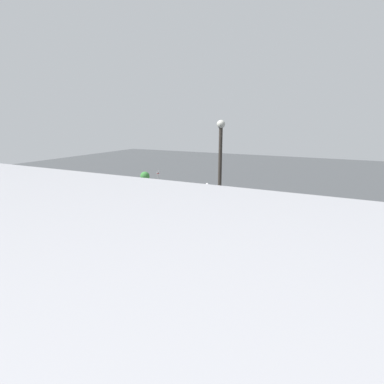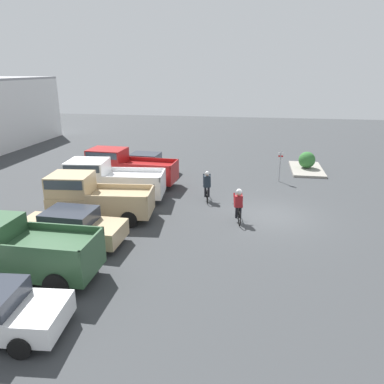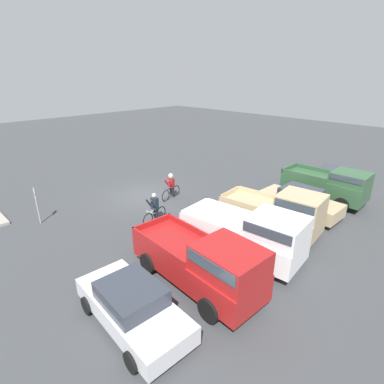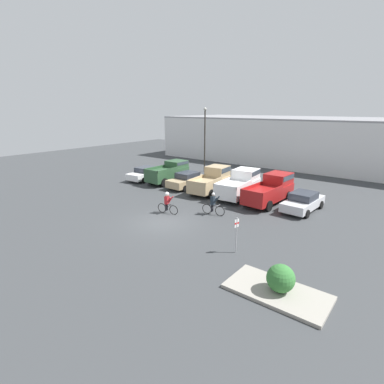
{
  "view_description": "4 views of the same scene",
  "coord_description": "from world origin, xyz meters",
  "px_view_note": "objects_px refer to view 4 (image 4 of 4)",
  "views": [
    {
      "loc": [
        -12.47,
        27.63,
        7.51
      ],
      "look_at": [
        -0.54,
        3.87,
        1.2
      ],
      "focal_mm": 28.0,
      "sensor_mm": 36.0,
      "label": 1
    },
    {
      "loc": [
        -17.86,
        0.98,
        7.0
      ],
      "look_at": [
        -0.54,
        3.87,
        1.2
      ],
      "focal_mm": 35.0,
      "sensor_mm": 36.0,
      "label": 2
    },
    {
      "loc": [
        10.45,
        14.82,
        7.41
      ],
      "look_at": [
        -0.54,
        3.87,
        1.2
      ],
      "focal_mm": 28.0,
      "sensor_mm": 36.0,
      "label": 3
    },
    {
      "loc": [
        13.4,
        -13.69,
        7.52
      ],
      "look_at": [
        -0.54,
        3.87,
        1.2
      ],
      "focal_mm": 28.0,
      "sensor_mm": 36.0,
      "label": 4
    }
  ],
  "objects_px": {
    "pickup_truck_0": "(169,172)",
    "sedan_1": "(188,180)",
    "pickup_truck_1": "(212,179)",
    "pickup_truck_3": "(271,189)",
    "lamppost": "(205,135)",
    "fire_lane_sign": "(236,231)",
    "sedan_2": "(303,202)",
    "cyclist_0": "(213,204)",
    "shrub": "(281,278)",
    "sedan_0": "(146,173)",
    "cyclist_1": "(167,202)",
    "pickup_truck_2": "(240,183)"
  },
  "relations": [
    {
      "from": "sedan_2",
      "to": "shrub",
      "type": "distance_m",
      "value": 11.6
    },
    {
      "from": "sedan_0",
      "to": "lamppost",
      "type": "height_order",
      "value": "lamppost"
    },
    {
      "from": "cyclist_0",
      "to": "sedan_2",
      "type": "bearing_deg",
      "value": 45.79
    },
    {
      "from": "pickup_truck_1",
      "to": "lamppost",
      "type": "height_order",
      "value": "lamppost"
    },
    {
      "from": "pickup_truck_0",
      "to": "shrub",
      "type": "distance_m",
      "value": 20.5
    },
    {
      "from": "sedan_0",
      "to": "pickup_truck_2",
      "type": "height_order",
      "value": "pickup_truck_2"
    },
    {
      "from": "pickup_truck_1",
      "to": "pickup_truck_3",
      "type": "distance_m",
      "value": 5.68
    },
    {
      "from": "sedan_1",
      "to": "pickup_truck_2",
      "type": "height_order",
      "value": "pickup_truck_2"
    },
    {
      "from": "sedan_0",
      "to": "pickup_truck_0",
      "type": "bearing_deg",
      "value": 14.27
    },
    {
      "from": "sedan_1",
      "to": "cyclist_0",
      "type": "xyz_separation_m",
      "value": [
        6.39,
        -4.88,
        0.08
      ]
    },
    {
      "from": "sedan_1",
      "to": "pickup_truck_0",
      "type": "bearing_deg",
      "value": 170.94
    },
    {
      "from": "pickup_truck_0",
      "to": "lamppost",
      "type": "distance_m",
      "value": 7.3
    },
    {
      "from": "sedan_1",
      "to": "pickup_truck_1",
      "type": "bearing_deg",
      "value": 5.45
    },
    {
      "from": "shrub",
      "to": "pickup_truck_3",
      "type": "bearing_deg",
      "value": 115.87
    },
    {
      "from": "pickup_truck_1",
      "to": "pickup_truck_3",
      "type": "height_order",
      "value": "pickup_truck_3"
    },
    {
      "from": "pickup_truck_3",
      "to": "shrub",
      "type": "distance_m",
      "value": 13.01
    },
    {
      "from": "pickup_truck_0",
      "to": "sedan_1",
      "type": "bearing_deg",
      "value": -9.06
    },
    {
      "from": "pickup_truck_1",
      "to": "pickup_truck_3",
      "type": "xyz_separation_m",
      "value": [
        5.67,
        0.27,
        0.02
      ]
    },
    {
      "from": "sedan_0",
      "to": "pickup_truck_0",
      "type": "distance_m",
      "value": 2.92
    },
    {
      "from": "sedan_0",
      "to": "cyclist_0",
      "type": "relative_size",
      "value": 2.59
    },
    {
      "from": "pickup_truck_0",
      "to": "sedan_1",
      "type": "distance_m",
      "value": 2.86
    },
    {
      "from": "pickup_truck_1",
      "to": "pickup_truck_3",
      "type": "bearing_deg",
      "value": 2.76
    },
    {
      "from": "sedan_1",
      "to": "sedan_2",
      "type": "height_order",
      "value": "sedan_1"
    },
    {
      "from": "fire_lane_sign",
      "to": "sedan_2",
      "type": "bearing_deg",
      "value": 87.15
    },
    {
      "from": "pickup_truck_3",
      "to": "lamppost",
      "type": "bearing_deg",
      "value": 150.71
    },
    {
      "from": "pickup_truck_0",
      "to": "pickup_truck_1",
      "type": "relative_size",
      "value": 0.96
    },
    {
      "from": "sedan_0",
      "to": "sedan_1",
      "type": "bearing_deg",
      "value": 2.72
    },
    {
      "from": "pickup_truck_0",
      "to": "lamppost",
      "type": "height_order",
      "value": "lamppost"
    },
    {
      "from": "sedan_1",
      "to": "cyclist_0",
      "type": "height_order",
      "value": "cyclist_0"
    },
    {
      "from": "sedan_1",
      "to": "pickup_truck_3",
      "type": "height_order",
      "value": "pickup_truck_3"
    },
    {
      "from": "shrub",
      "to": "cyclist_0",
      "type": "bearing_deg",
      "value": 140.8
    },
    {
      "from": "cyclist_1",
      "to": "lamppost",
      "type": "height_order",
      "value": "lamppost"
    },
    {
      "from": "sedan_1",
      "to": "cyclist_1",
      "type": "distance_m",
      "value": 7.64
    },
    {
      "from": "fire_lane_sign",
      "to": "pickup_truck_0",
      "type": "bearing_deg",
      "value": 144.95
    },
    {
      "from": "sedan_2",
      "to": "pickup_truck_3",
      "type": "bearing_deg",
      "value": 170.41
    },
    {
      "from": "cyclist_1",
      "to": "lamppost",
      "type": "distance_m",
      "value": 15.65
    },
    {
      "from": "sedan_2",
      "to": "cyclist_0",
      "type": "distance_m",
      "value": 6.9
    },
    {
      "from": "pickup_truck_3",
      "to": "lamppost",
      "type": "distance_m",
      "value": 13.55
    },
    {
      "from": "cyclist_0",
      "to": "shrub",
      "type": "distance_m",
      "value": 9.94
    },
    {
      "from": "pickup_truck_0",
      "to": "lamppost",
      "type": "relative_size",
      "value": 0.64
    },
    {
      "from": "pickup_truck_1",
      "to": "lamppost",
      "type": "xyz_separation_m",
      "value": [
        -5.81,
        6.71,
        3.24
      ]
    },
    {
      "from": "pickup_truck_3",
      "to": "pickup_truck_0",
      "type": "bearing_deg",
      "value": -179.54
    },
    {
      "from": "pickup_truck_0",
      "to": "cyclist_0",
      "type": "distance_m",
      "value": 10.63
    },
    {
      "from": "pickup_truck_1",
      "to": "fire_lane_sign",
      "type": "distance_m",
      "value": 12.28
    },
    {
      "from": "pickup_truck_0",
      "to": "shrub",
      "type": "bearing_deg",
      "value": -34.49
    },
    {
      "from": "pickup_truck_1",
      "to": "fire_lane_sign",
      "type": "xyz_separation_m",
      "value": [
        7.99,
        -9.32,
        0.08
      ]
    },
    {
      "from": "sedan_0",
      "to": "sedan_1",
      "type": "relative_size",
      "value": 1.03
    },
    {
      "from": "fire_lane_sign",
      "to": "shrub",
      "type": "distance_m",
      "value": 3.99
    },
    {
      "from": "sedan_2",
      "to": "fire_lane_sign",
      "type": "bearing_deg",
      "value": -92.85
    },
    {
      "from": "sedan_0",
      "to": "cyclist_0",
      "type": "distance_m",
      "value": 12.85
    }
  ]
}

